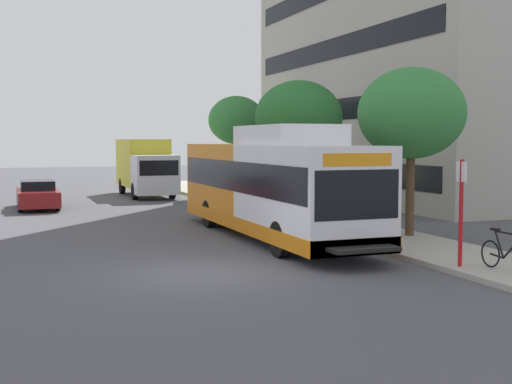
{
  "coord_description": "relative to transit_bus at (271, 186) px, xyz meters",
  "views": [
    {
      "loc": [
        -4.39,
        -15.47,
        3.19
      ],
      "look_at": [
        2.87,
        3.91,
        1.6
      ],
      "focal_mm": 47.2,
      "sensor_mm": 36.0,
      "label": 1
    }
  ],
  "objects": [
    {
      "name": "street_tree_near_stop",
      "position": [
        4.03,
        -1.92,
        2.34
      ],
      "size": [
        3.41,
        3.41,
        5.37
      ],
      "color": "#4C3823",
      "rests_on": "sidewalk_curb"
    },
    {
      "name": "sidewalk_curb",
      "position": [
        3.25,
        1.17,
        -1.63
      ],
      "size": [
        3.0,
        56.0,
        0.14
      ],
      "primitive_type": "cube",
      "color": "#A8A399",
      "rests_on": "ground"
    },
    {
      "name": "ground_plane",
      "position": [
        -3.75,
        3.17,
        -1.7
      ],
      "size": [
        120.0,
        120.0,
        0.0
      ],
      "primitive_type": "plane",
      "color": "#4C4C51"
    },
    {
      "name": "bicycle_parked",
      "position": [
        2.77,
        -7.85,
        -1.14
      ],
      "size": [
        0.52,
        1.76,
        1.02
      ],
      "color": "black",
      "rests_on": "sidewalk_curb"
    },
    {
      "name": "street_tree_far_block",
      "position": [
        4.41,
        16.36,
        2.63
      ],
      "size": [
        3.24,
        3.24,
        5.59
      ],
      "color": "#4C3823",
      "rests_on": "sidewalk_curb"
    },
    {
      "name": "street_tree_mid_block",
      "position": [
        3.99,
        6.75,
        2.46
      ],
      "size": [
        3.84,
        3.84,
        5.67
      ],
      "color": "#4C3823",
      "rests_on": "sidewalk_curb"
    },
    {
      "name": "box_truck_background",
      "position": [
        -0.56,
        18.05,
        0.04
      ],
      "size": [
        2.32,
        7.01,
        3.25
      ],
      "color": "silver",
      "rests_on": "ground"
    },
    {
      "name": "bus_stop_sign_pole",
      "position": [
        2.15,
        -6.94,
        -0.05
      ],
      "size": [
        0.1,
        0.36,
        2.6
      ],
      "color": "red",
      "rests_on": "sidewalk_curb"
    },
    {
      "name": "parked_car_far_lane",
      "position": [
        -6.73,
        12.57,
        -1.04
      ],
      "size": [
        1.8,
        4.5,
        1.33
      ],
      "color": "maroon",
      "rests_on": "ground"
    },
    {
      "name": "transit_bus",
      "position": [
        0.0,
        0.0,
        0.0
      ],
      "size": [
        2.58,
        12.25,
        3.65
      ],
      "color": "white",
      "rests_on": "ground"
    }
  ]
}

